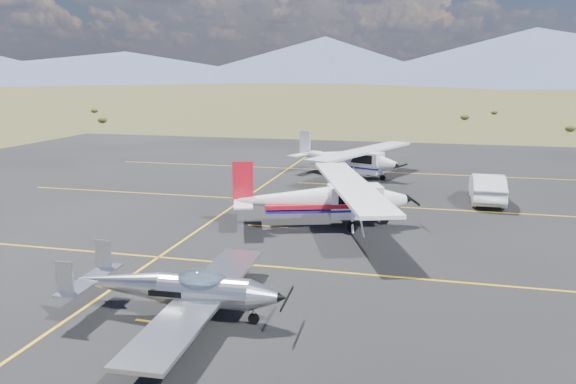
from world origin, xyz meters
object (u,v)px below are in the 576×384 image
at_px(sedan, 487,188).
at_px(aircraft_low_wing, 181,289).
at_px(aircraft_cessna, 324,197).
at_px(aircraft_plain, 347,158).

bearing_deg(sedan, aircraft_low_wing, 61.39).
xyz_separation_m(aircraft_cessna, sedan, (8.10, 7.23, -0.58)).
height_order(aircraft_cessna, aircraft_plain, aircraft_cessna).
bearing_deg(sedan, aircraft_plain, -34.53).
bearing_deg(aircraft_low_wing, aircraft_cessna, 76.29).
bearing_deg(aircraft_cessna, aircraft_plain, 74.62).
relative_size(aircraft_low_wing, aircraft_cessna, 0.71).
height_order(aircraft_low_wing, aircraft_plain, aircraft_plain).
bearing_deg(aircraft_cessna, sedan, 23.20).
bearing_deg(sedan, aircraft_cessna, 42.48).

